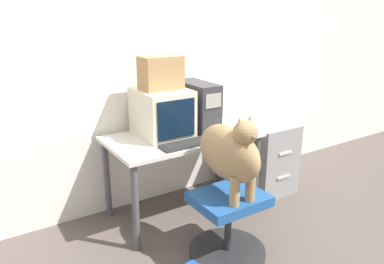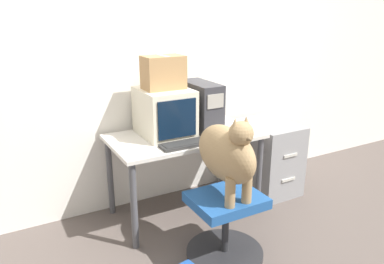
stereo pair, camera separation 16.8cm
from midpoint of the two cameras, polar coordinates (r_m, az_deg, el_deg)
The scene contains 11 objects.
ground_plane at distance 3.13m, azimuth 0.36°, elevation -14.63°, with size 12.00×12.00×0.00m, color #564C47.
wall_back at distance 3.31m, azimuth -6.73°, elevation 11.14°, with size 8.00×0.05×2.60m.
desk at distance 3.11m, azimuth -3.00°, elevation -2.02°, with size 1.24×0.68×0.72m.
crt_monitor at distance 3.04m, azimuth -6.18°, elevation 2.95°, with size 0.39×0.47×0.38m.
pc_tower at distance 3.18m, azimuth -0.69°, elevation 3.97°, with size 0.20×0.46×0.41m.
keyboard at distance 2.83m, azimuth -2.51°, elevation -1.83°, with size 0.42×0.15×0.03m.
computer_mouse at distance 3.00m, azimuth 1.91°, elevation -0.56°, with size 0.06×0.04×0.04m.
office_chair at distance 2.74m, azimuth 3.72°, elevation -13.92°, with size 0.56×0.56×0.48m.
dog at distance 2.50m, azimuth 3.92°, elevation -3.13°, with size 0.24×0.58×0.59m.
filing_cabinet at distance 3.72m, azimuth 9.31°, elevation -3.49°, with size 0.44×0.61×0.68m.
cardboard_box at distance 2.97m, azimuth -6.42°, elevation 8.95°, with size 0.32×0.21×0.26m.
Camera 1 is at (-1.50, -2.17, 1.70)m, focal length 35.00 mm.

